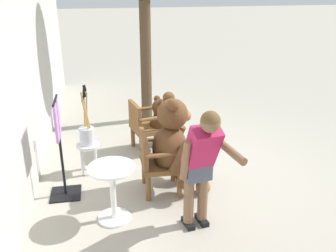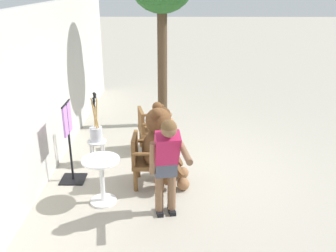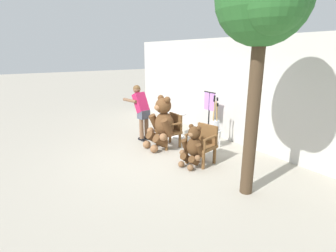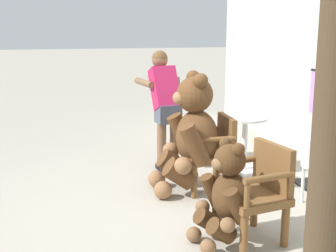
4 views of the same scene
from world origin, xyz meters
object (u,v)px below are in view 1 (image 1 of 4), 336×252
at_px(teddy_bear_large, 175,145).
at_px(brush_bucket, 87,132).
at_px(white_stool, 88,151).
at_px(round_side_table, 113,187).
at_px(wooden_chair_left, 157,160).
at_px(teddy_bear_small, 162,124).
at_px(wooden_chair_right, 145,125).
at_px(clothing_display_stand, 60,147).
at_px(person_visitor, 201,160).

bearing_deg(teddy_bear_large, brush_bucket, 59.14).
distance_m(white_stool, round_side_table, 1.30).
relative_size(wooden_chair_left, teddy_bear_small, 0.93).
relative_size(wooden_chair_right, brush_bucket, 0.94).
xyz_separation_m(teddy_bear_small, round_side_table, (-1.88, 0.90, -0.01)).
bearing_deg(clothing_display_stand, person_visitor, -123.25).
bearing_deg(round_side_table, person_visitor, -111.38).
distance_m(teddy_bear_small, person_visitor, 2.30).
bearing_deg(wooden_chair_left, clothing_display_stand, 84.86).
bearing_deg(wooden_chair_left, wooden_chair_right, -0.06).
relative_size(wooden_chair_left, wooden_chair_right, 1.00).
relative_size(white_stool, clothing_display_stand, 0.34).
height_order(wooden_chair_left, teddy_bear_large, teddy_bear_large).
relative_size(wooden_chair_right, round_side_table, 1.19).
bearing_deg(brush_bucket, wooden_chair_right, -57.29).
height_order(teddy_bear_large, teddy_bear_small, teddy_bear_large).
height_order(wooden_chair_right, white_stool, wooden_chair_right).
height_order(wooden_chair_left, clothing_display_stand, clothing_display_stand).
height_order(wooden_chair_right, brush_bucket, brush_bucket).
bearing_deg(wooden_chair_left, round_side_table, 132.24).
bearing_deg(teddy_bear_large, wooden_chair_left, 89.83).
height_order(wooden_chair_right, teddy_bear_small, teddy_bear_small).
relative_size(wooden_chair_right, white_stool, 1.87).
bearing_deg(person_visitor, clothing_display_stand, 56.75).
height_order(brush_bucket, round_side_table, brush_bucket).
xyz_separation_m(wooden_chair_right, teddy_bear_large, (-1.30, -0.25, 0.21)).
bearing_deg(wooden_chair_right, round_side_table, 161.66).
xyz_separation_m(white_stool, brush_bucket, (-0.00, -0.00, 0.29)).
relative_size(white_stool, brush_bucket, 0.50).
xyz_separation_m(teddy_bear_small, brush_bucket, (-0.62, 1.21, 0.19)).
relative_size(wooden_chair_right, teddy_bear_small, 0.93).
bearing_deg(brush_bucket, teddy_bear_large, -120.86).
height_order(white_stool, clothing_display_stand, clothing_display_stand).
bearing_deg(wooden_chair_left, teddy_bear_small, -12.41).
xyz_separation_m(wooden_chair_right, white_stool, (-0.59, 0.93, -0.11)).
distance_m(white_stool, brush_bucket, 0.29).
height_order(teddy_bear_large, brush_bucket, brush_bucket).
height_order(teddy_bear_large, round_side_table, teddy_bear_large).
xyz_separation_m(wooden_chair_left, clothing_display_stand, (0.11, 1.24, 0.26)).
bearing_deg(round_side_table, clothing_display_stand, 43.25).
xyz_separation_m(person_visitor, clothing_display_stand, (1.05, 1.60, -0.19)).
relative_size(teddy_bear_large, person_visitor, 0.89).
bearing_deg(clothing_display_stand, round_side_table, -136.75).
relative_size(wooden_chair_right, person_visitor, 0.56).
distance_m(wooden_chair_right, round_side_table, 1.95).
distance_m(wooden_chair_left, white_stool, 1.17).
height_order(person_visitor, white_stool, person_visitor).
height_order(white_stool, round_side_table, round_side_table).
distance_m(teddy_bear_small, white_stool, 1.37).
bearing_deg(person_visitor, wooden_chair_right, 9.03).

